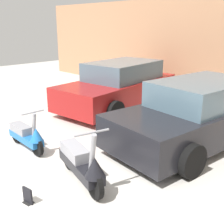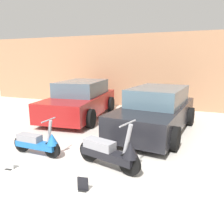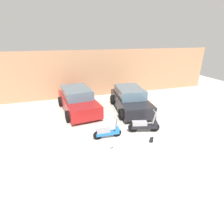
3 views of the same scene
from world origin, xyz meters
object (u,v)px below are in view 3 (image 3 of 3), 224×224
Objects in this scene: car_rear_center at (130,100)px; placard_near_left_scooter at (111,145)px; scooter_front_right at (145,125)px; car_rear_left at (78,100)px; placard_near_right_scooter at (151,140)px; scooter_front_left at (109,131)px.

placard_near_left_scooter is (-2.48, -3.81, -0.57)m from car_rear_center.
car_rear_center is at bearing 56.95° from placard_near_left_scooter.
car_rear_left is (-2.84, 3.85, 0.31)m from scooter_front_right.
car_rear_center is at bearing 81.39° from placard_near_right_scooter.
scooter_front_left is 0.31× the size of car_rear_center.
scooter_front_left is at bearing 7.29° from car_rear_left.
placard_near_left_scooter is (0.80, -4.65, -0.59)m from car_rear_left.
placard_near_left_scooter is at bearing 175.87° from placard_near_right_scooter.
scooter_front_left reaches higher than placard_near_left_scooter.
scooter_front_left is 2.01m from placard_near_right_scooter.
placard_near_right_scooter is at bearing -85.08° from scooter_front_right.
car_rear_center is at bearing 69.25° from car_rear_left.
car_rear_center is 4.58m from placard_near_left_scooter.
scooter_front_left is at bearing -31.57° from car_rear_center.
placard_near_right_scooter is at bearing 22.95° from car_rear_left.
placard_near_right_scooter is (1.88, -0.14, 0.00)m from placard_near_left_scooter.
placard_near_left_scooter is at bearing -26.46° from car_rear_center.
scooter_front_right is at bearing 0.81° from scooter_front_left.
scooter_front_left is 5.28× the size of placard_near_left_scooter.
car_rear_center is (2.35, 2.99, 0.35)m from scooter_front_left.
car_rear_center is at bearing 96.54° from scooter_front_right.
scooter_front_left is 1.92m from scooter_front_right.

